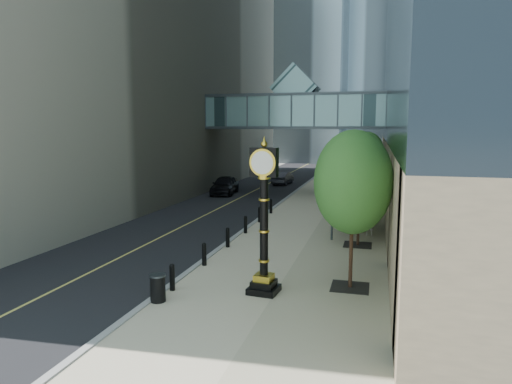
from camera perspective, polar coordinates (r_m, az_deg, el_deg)
ground at (r=15.65m, az=-2.75°, el=-14.46°), size 320.00×320.00×0.00m
road at (r=55.30m, az=2.94°, el=1.72°), size 8.00×180.00×0.02m
sidewalk at (r=54.21m, az=11.24°, el=1.48°), size 8.00×180.00×0.06m
curb at (r=54.61m, az=7.05°, el=1.62°), size 0.25×180.00×0.07m
distant_tower_c at (r=136.79m, az=10.90°, el=18.96°), size 22.00×22.00×65.00m
skywalk at (r=42.47m, az=4.95°, el=10.25°), size 17.00×4.20×5.80m
entrance_canopy at (r=27.85m, az=13.00°, el=4.08°), size 3.00×8.00×4.38m
bollard_row at (r=24.48m, az=-2.38°, el=-4.95°), size 0.20×16.20×0.90m
street_trees at (r=29.04m, az=13.30°, el=3.52°), size 2.86×28.70×5.88m
street_clock at (r=16.28m, az=1.01°, el=-4.58°), size 1.13×1.13×5.48m
trash_bin at (r=16.33m, az=-12.17°, el=-11.74°), size 0.58×0.58×0.90m
pedestrian at (r=26.12m, az=14.01°, el=-3.63°), size 0.62×0.45×1.55m
car_near at (r=41.79m, az=-3.94°, el=0.88°), size 2.49×5.10×1.67m
car_far at (r=49.24m, az=3.37°, el=1.78°), size 1.69×4.27×1.38m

